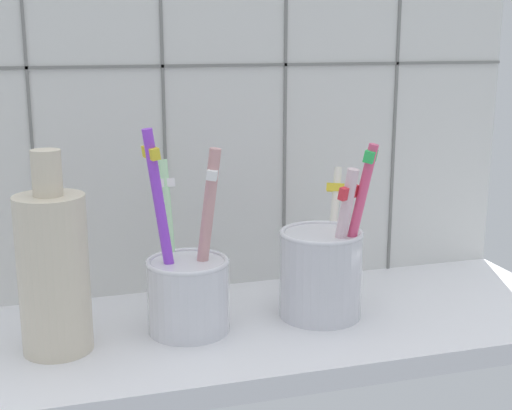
% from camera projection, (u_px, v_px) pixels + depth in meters
% --- Properties ---
extents(counter_slab, '(0.64, 0.22, 0.02)m').
position_uv_depth(counter_slab, '(256.00, 332.00, 0.67)').
color(counter_slab, silver).
rests_on(counter_slab, ground).
extents(tile_wall_back, '(0.64, 0.02, 0.45)m').
position_uv_depth(tile_wall_back, '(223.00, 93.00, 0.73)').
color(tile_wall_back, silver).
rests_on(tile_wall_back, ground).
extents(toothbrush_cup_left, '(0.08, 0.10, 0.19)m').
position_uv_depth(toothbrush_cup_left, '(187.00, 287.00, 0.64)').
color(toothbrush_cup_left, silver).
rests_on(toothbrush_cup_left, counter_slab).
extents(toothbrush_cup_right, '(0.08, 0.09, 0.17)m').
position_uv_depth(toothbrush_cup_right, '(322.00, 269.00, 0.68)').
color(toothbrush_cup_right, silver).
rests_on(toothbrush_cup_right, counter_slab).
extents(ceramic_vase, '(0.06, 0.06, 0.17)m').
position_uv_depth(ceramic_vase, '(54.00, 270.00, 0.60)').
color(ceramic_vase, beige).
rests_on(ceramic_vase, counter_slab).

